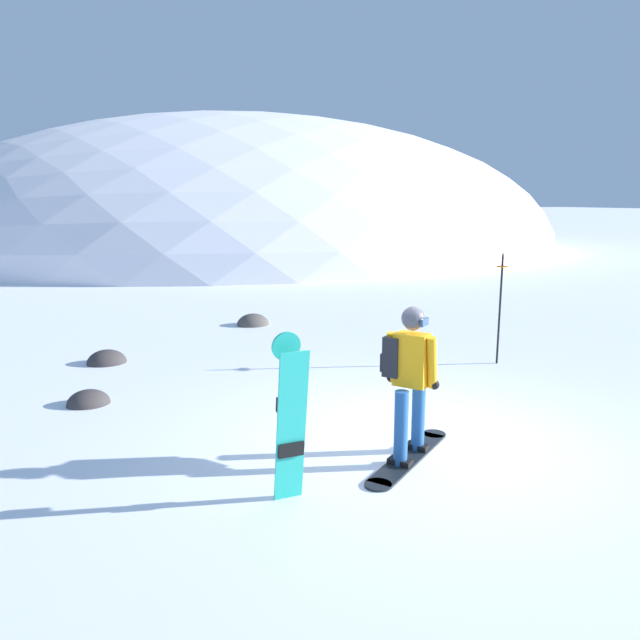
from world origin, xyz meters
The scene contains 8 objects.
ground_plane centered at (0.00, 0.00, 0.00)m, with size 300.00×300.00×0.00m, color white.
ridge_peak_main centered at (6.43, 29.48, 0.00)m, with size 36.73×33.06×14.88m.
snowboarder_main centered at (-0.38, -0.40, 0.92)m, with size 1.55×1.18×1.71m.
spare_snowboard centered at (-1.91, -0.83, 0.83)m, with size 0.28×0.27×1.64m.
piste_marker_near centered at (3.15, 2.39, 1.12)m, with size 0.20×0.20×1.96m.
rock_dark centered at (0.20, 7.25, 0.00)m, with size 0.74×0.63×0.52m.
rock_mid centered at (-3.13, 5.11, 0.00)m, with size 0.68×0.58×0.47m.
rock_small centered at (-3.54, 2.92, 0.00)m, with size 0.59×0.50×0.41m.
Camera 1 is at (-3.78, -5.85, 2.84)m, focal length 34.21 mm.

